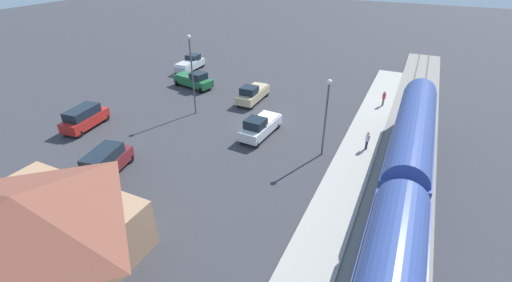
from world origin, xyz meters
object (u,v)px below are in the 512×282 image
Objects in this scene: pickup_white at (260,126)px; light_pole_lot_center at (192,66)px; light_pole_near_platform at (327,108)px; suv_maroon at (105,162)px; pedestrian_on_platform at (384,97)px; station_building at (25,233)px; pickup_silver at (190,64)px; pickup_tan at (253,93)px; suv_red at (84,118)px; pedestrian_waiting_far at (367,139)px; pickup_green at (194,80)px.

light_pole_lot_center is (8.61, -1.72, 4.23)m from pickup_white.
suv_maroon is at bearing 35.20° from light_pole_near_platform.
pedestrian_on_platform is 0.20× the size of light_pole_lot_center.
station_building is 1.27× the size of light_pole_lot_center.
station_building is at bearing 111.05° from pickup_silver.
station_building is 21.96m from light_pole_lot_center.
pickup_silver is (13.46, -6.67, 0.00)m from pickup_tan.
suv_red is 23.75m from light_pole_near_platform.
pickup_tan reaches higher than pedestrian_on_platform.
pedestrian_on_platform is 1.00× the size of pedestrian_waiting_far.
light_pole_near_platform is (-22.93, -5.23, 3.28)m from suv_red.
pedestrian_waiting_far is 0.20× the size of light_pole_lot_center.
pickup_white is at bearing -7.35° from light_pole_near_platform.
pickup_green is (8.43, -28.01, -1.60)m from station_building.
pickup_tan is at bearing -23.08° from pedestrian_waiting_far.
pedestrian_waiting_far is at bearing -145.49° from suv_maroon.
pedestrian_on_platform is 13.57m from light_pole_near_platform.
pedestrian_on_platform is at bearing -128.06° from suv_maroon.
light_pole_lot_center is (-9.18, 12.23, 4.23)m from pickup_silver.
station_building is at bearing 55.17° from pedestrian_waiting_far.
pedestrian_waiting_far is at bearing 163.09° from pickup_green.
suv_red reaches higher than pickup_green.
suv_red reaches higher than pickup_silver.
light_pole_lot_center reaches higher than pedestrian_on_platform.
pickup_green is 9.07m from light_pole_lot_center.
pickup_silver is at bearing -86.47° from suv_red.
pickup_white is (-4.33, 7.28, 0.00)m from pickup_tan.
pickup_green is at bearing -16.91° from pedestrian_waiting_far.
pickup_green is 14.70m from suv_red.
pedestrian_on_platform is at bearing -145.66° from suv_red.
pedestrian_waiting_far is 0.34× the size of suv_red.
suv_maroon reaches higher than pickup_white.
pickup_white is at bearing -159.91° from suv_red.
pedestrian_waiting_far is 30.36m from pickup_silver.
suv_red is 0.60× the size of light_pole_lot_center.
light_pole_lot_center reaches higher than pedestrian_waiting_far.
light_pole_lot_center is at bearing 125.38° from pickup_green.
pickup_green is 1.04× the size of pickup_silver.
station_building is at bearing 106.76° from pickup_green.
pickup_green is at bearing -102.97° from suv_red.
pickup_white is (9.78, 11.93, -0.25)m from pedestrian_on_platform.
pickup_green is 0.67× the size of light_pole_lot_center.
suv_maroon is (8.34, 11.21, 0.12)m from pickup_white.
pickup_white is 13.97m from suv_maroon.
pedestrian_on_platform is at bearing -104.91° from light_pole_near_platform.
suv_maroon reaches higher than pedestrian_waiting_far.
suv_maroon is at bearing 147.91° from suv_red.
light_pole_lot_center reaches higher than pickup_silver.
pedestrian_waiting_far is 0.31× the size of pickup_silver.
suv_maroon is at bearing -67.60° from station_building.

